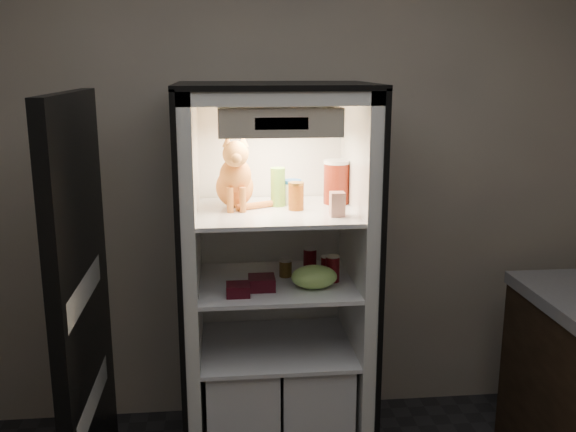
% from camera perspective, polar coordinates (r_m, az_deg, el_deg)
% --- Properties ---
extents(room_shell, '(3.60, 3.60, 3.60)m').
position_cam_1_polar(room_shell, '(1.65, 2.77, 1.59)').
color(room_shell, white).
rests_on(room_shell, floor).
extents(refrigerator, '(0.90, 0.72, 1.88)m').
position_cam_1_polar(refrigerator, '(3.21, -1.13, -7.92)').
color(refrigerator, white).
rests_on(refrigerator, floor).
extents(fridge_door, '(0.06, 0.87, 1.85)m').
position_cam_1_polar(fridge_door, '(2.89, -17.77, -8.49)').
color(fridge_door, black).
rests_on(fridge_door, floor).
extents(tabby_cat, '(0.30, 0.34, 0.36)m').
position_cam_1_polar(tabby_cat, '(3.04, -4.70, 3.22)').
color(tabby_cat, '#BC5D18').
rests_on(tabby_cat, refrigerator).
extents(parmesan_shaker, '(0.07, 0.07, 0.19)m').
position_cam_1_polar(parmesan_shaker, '(3.07, -0.91, 2.60)').
color(parmesan_shaker, '#238223').
rests_on(parmesan_shaker, refrigerator).
extents(mayo_tub, '(0.09, 0.09, 0.12)m').
position_cam_1_polar(mayo_tub, '(3.11, 0.38, 2.13)').
color(mayo_tub, white).
rests_on(mayo_tub, refrigerator).
extents(salsa_jar, '(0.07, 0.07, 0.13)m').
position_cam_1_polar(salsa_jar, '(3.00, 0.72, 1.78)').
color(salsa_jar, maroon).
rests_on(salsa_jar, refrigerator).
extents(pepper_jar, '(0.13, 0.13, 0.21)m').
position_cam_1_polar(pepper_jar, '(3.14, 4.32, 3.04)').
color(pepper_jar, maroon).
rests_on(pepper_jar, refrigerator).
extents(cream_carton, '(0.06, 0.06, 0.11)m').
position_cam_1_polar(cream_carton, '(2.88, 4.40, 1.06)').
color(cream_carton, beige).
rests_on(cream_carton, refrigerator).
extents(soda_can_a, '(0.07, 0.07, 0.12)m').
position_cam_1_polar(soda_can_a, '(3.21, 1.96, -3.96)').
color(soda_can_a, black).
rests_on(soda_can_a, refrigerator).
extents(soda_can_b, '(0.06, 0.06, 0.11)m').
position_cam_1_polar(soda_can_b, '(3.13, 3.48, -4.57)').
color(soda_can_b, black).
rests_on(soda_can_b, refrigerator).
extents(soda_can_c, '(0.07, 0.07, 0.13)m').
position_cam_1_polar(soda_can_c, '(3.08, 3.97, -4.70)').
color(soda_can_c, black).
rests_on(soda_can_c, refrigerator).
extents(condiment_jar, '(0.06, 0.06, 0.09)m').
position_cam_1_polar(condiment_jar, '(3.15, -0.22, -4.62)').
color(condiment_jar, brown).
rests_on(condiment_jar, refrigerator).
extents(grape_bag, '(0.22, 0.16, 0.11)m').
position_cam_1_polar(grape_bag, '(2.99, 2.34, -5.43)').
color(grape_bag, '#91D262').
rests_on(grape_bag, refrigerator).
extents(berry_box_left, '(0.11, 0.11, 0.05)m').
position_cam_1_polar(berry_box_left, '(2.92, -4.46, -6.54)').
color(berry_box_left, '#480C12').
rests_on(berry_box_left, refrigerator).
extents(berry_box_right, '(0.12, 0.12, 0.06)m').
position_cam_1_polar(berry_box_right, '(2.99, -2.35, -5.96)').
color(berry_box_right, '#480C12').
rests_on(berry_box_right, refrigerator).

